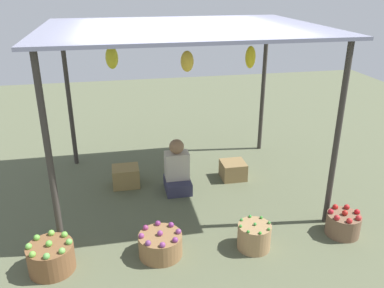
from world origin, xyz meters
TOP-DOWN VIEW (x-y plane):
  - ground_plane at (0.00, 0.00)m, footprint 14.00×14.00m
  - market_stall_structure at (-0.00, 0.01)m, footprint 3.51×2.71m
  - vendor_person at (-0.10, -0.02)m, footprint 0.36×0.44m
  - basket_green_apples at (-1.69, -1.47)m, footprint 0.48×0.48m
  - basket_purple_onions at (-0.53, -1.46)m, footprint 0.49×0.49m
  - basket_green_chilies at (0.53, -1.54)m, footprint 0.38×0.38m
  - basket_red_apples at (1.67, -1.49)m, footprint 0.40×0.40m
  - wooden_crate_near_vendor at (-0.83, 0.26)m, footprint 0.39×0.33m
  - wooden_crate_stacked_rear at (0.80, 0.18)m, footprint 0.36×0.36m

SIDE VIEW (x-z plane):
  - ground_plane at x=0.00m, z-range 0.00..0.00m
  - wooden_crate_stacked_rear at x=0.80m, z-range 0.00..0.27m
  - basket_purple_onions at x=-0.53m, z-range -0.02..0.29m
  - basket_red_apples at x=1.67m, z-range -0.02..0.30m
  - wooden_crate_near_vendor at x=-0.83m, z-range 0.00..0.29m
  - basket_green_chilies at x=0.53m, z-range -0.01..0.32m
  - basket_green_apples at x=-1.69m, z-range -0.02..0.34m
  - vendor_person at x=-0.10m, z-range -0.09..0.69m
  - market_stall_structure at x=0.00m, z-range 1.00..3.31m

